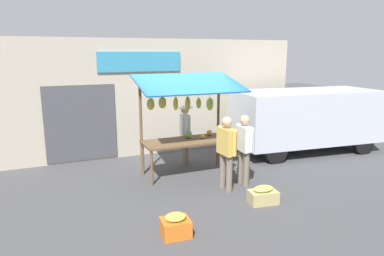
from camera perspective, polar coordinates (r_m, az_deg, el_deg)
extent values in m
plane|color=#424244|center=(8.87, -0.76, -7.52)|extent=(40.00, 40.00, 0.00)
cube|color=#B2A893|center=(10.49, -5.35, 5.11)|extent=(9.00, 0.25, 3.40)
cube|color=teal|center=(10.11, -8.55, 10.72)|extent=(2.40, 0.06, 0.56)
cube|color=#47474C|center=(10.01, -17.78, 0.73)|extent=(1.90, 0.04, 2.10)
cube|color=brown|center=(8.62, -0.78, -2.17)|extent=(2.20, 0.90, 0.05)
cylinder|color=brown|center=(8.06, -6.61, -6.56)|extent=(0.06, 0.06, 0.83)
cylinder|color=brown|center=(8.84, 6.47, -4.84)|extent=(0.06, 0.06, 0.83)
cylinder|color=brown|center=(8.78, -8.06, -5.01)|extent=(0.06, 0.06, 0.83)
cylinder|color=brown|center=(9.49, 4.17, -3.57)|extent=(0.06, 0.06, 0.83)
cylinder|color=brown|center=(8.59, -8.36, -0.16)|extent=(0.07, 0.07, 2.35)
cylinder|color=brown|center=(9.33, 4.32, 0.95)|extent=(0.07, 0.07, 2.35)
cylinder|color=brown|center=(8.75, -1.80, 6.67)|extent=(2.12, 0.06, 0.06)
cube|color=#19518C|center=(8.23, -0.41, 7.36)|extent=(2.50, 1.46, 0.39)
cylinder|color=brown|center=(9.10, 2.96, 5.94)|extent=(0.01, 0.01, 0.30)
ellipsoid|color=#B2CC4C|center=(9.14, 2.94, 3.96)|extent=(0.24, 0.26, 0.34)
cylinder|color=brown|center=(8.89, 1.11, 5.86)|extent=(0.01, 0.01, 0.28)
ellipsoid|color=#B2CC4C|center=(8.92, 1.10, 4.09)|extent=(0.17, 0.20, 0.28)
cylinder|color=brown|center=(8.80, -0.72, 5.96)|extent=(0.01, 0.01, 0.23)
ellipsoid|color=gold|center=(8.84, -0.72, 4.02)|extent=(0.20, 0.22, 0.37)
cylinder|color=brown|center=(8.71, -2.72, 5.86)|extent=(0.01, 0.01, 0.23)
ellipsoid|color=yellow|center=(8.75, -2.70, 4.00)|extent=(0.18, 0.20, 0.34)
cylinder|color=brown|center=(8.62, -4.91, 5.84)|extent=(0.01, 0.01, 0.21)
ellipsoid|color=gold|center=(8.65, -4.88, 4.18)|extent=(0.22, 0.19, 0.29)
cylinder|color=brown|center=(8.52, -6.84, 5.67)|extent=(0.01, 0.01, 0.23)
ellipsoid|color=gold|center=(8.56, -6.80, 3.92)|extent=(0.27, 0.25, 0.30)
ellipsoid|color=orange|center=(9.11, 2.89, -0.77)|extent=(0.19, 0.25, 0.14)
ellipsoid|color=gold|center=(8.79, 1.80, -1.38)|extent=(0.18, 0.21, 0.10)
sphere|color=#729E4C|center=(8.79, -0.62, -1.03)|extent=(0.20, 0.20, 0.20)
cylinder|color=#726656|center=(9.62, -1.27, -3.40)|extent=(0.14, 0.14, 0.81)
cylinder|color=#726656|center=(9.37, -1.01, -3.84)|extent=(0.14, 0.14, 0.81)
cube|color=silver|center=(9.33, -1.16, 0.44)|extent=(0.32, 0.52, 0.57)
cylinder|color=silver|center=(9.62, -1.44, 0.94)|extent=(0.09, 0.09, 0.52)
cylinder|color=silver|center=(9.03, -0.86, 0.19)|extent=(0.09, 0.09, 0.52)
sphere|color=tan|center=(9.25, -1.17, 3.02)|extent=(0.22, 0.22, 0.22)
cylinder|color=beige|center=(9.24, -1.17, 3.43)|extent=(0.42, 0.42, 0.02)
cylinder|color=#726656|center=(7.71, 6.13, -7.49)|extent=(0.14, 0.14, 0.82)
cylinder|color=#726656|center=(7.92, 5.05, -6.90)|extent=(0.14, 0.14, 0.82)
cube|color=gold|center=(7.61, 5.69, -2.19)|extent=(0.25, 0.51, 0.58)
cylinder|color=gold|center=(7.35, 6.99, -2.55)|extent=(0.09, 0.09, 0.54)
cylinder|color=gold|center=(7.85, 4.49, -1.53)|extent=(0.09, 0.09, 0.54)
sphere|color=tan|center=(7.51, 5.76, 1.02)|extent=(0.23, 0.23, 0.23)
cylinder|color=#726656|center=(8.07, 8.89, -6.68)|extent=(0.14, 0.14, 0.81)
cylinder|color=#726656|center=(8.29, 7.98, -6.13)|extent=(0.14, 0.14, 0.81)
cube|color=silver|center=(7.99, 8.59, -1.71)|extent=(0.24, 0.50, 0.57)
cylinder|color=silver|center=(7.73, 9.68, -2.06)|extent=(0.09, 0.09, 0.53)
cylinder|color=silver|center=(8.24, 7.57, -1.08)|extent=(0.09, 0.09, 0.53)
sphere|color=tan|center=(7.90, 8.68, 1.30)|extent=(0.22, 0.22, 0.22)
cube|color=silver|center=(11.18, 18.17, 1.91)|extent=(4.55, 2.26, 1.55)
cube|color=black|center=(10.43, 12.35, 3.07)|extent=(1.57, 1.94, 0.68)
cylinder|color=black|center=(9.87, 13.57, -3.79)|extent=(0.67, 0.24, 0.66)
cylinder|color=black|center=(11.27, 9.24, -1.58)|extent=(0.67, 0.24, 0.66)
cylinder|color=black|center=(11.67, 26.29, -2.25)|extent=(0.67, 0.24, 0.66)
cylinder|color=black|center=(12.88, 21.22, -0.52)|extent=(0.67, 0.24, 0.66)
cube|color=#D1661E|center=(6.05, -2.72, -16.03)|extent=(0.51, 0.43, 0.29)
ellipsoid|color=gold|center=(5.96, -2.74, -14.37)|extent=(0.36, 0.30, 0.12)
cube|color=tan|center=(7.35, 11.56, -11.04)|extent=(0.62, 0.44, 0.26)
ellipsoid|color=#B2CC4C|center=(7.28, 11.62, -9.73)|extent=(0.44, 0.27, 0.12)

